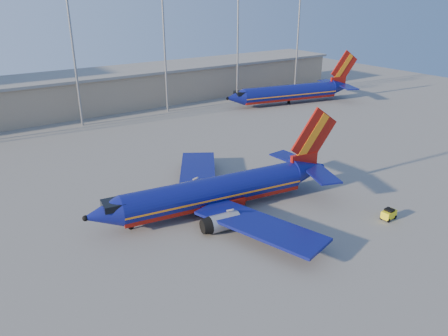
{
  "coord_description": "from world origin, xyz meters",
  "views": [
    {
      "loc": [
        -30.15,
        -43.51,
        26.12
      ],
      "look_at": [
        0.49,
        1.41,
        4.0
      ],
      "focal_mm": 35.0,
      "sensor_mm": 36.0,
      "label": 1
    }
  ],
  "objects": [
    {
      "name": "ground",
      "position": [
        0.0,
        0.0,
        0.0
      ],
      "size": [
        220.0,
        220.0,
        0.0
      ],
      "primitive_type": "plane",
      "color": "slate",
      "rests_on": "ground"
    },
    {
      "name": "terminal_building",
      "position": [
        10.0,
        58.0,
        4.32
      ],
      "size": [
        122.0,
        16.0,
        8.5
      ],
      "color": "gray",
      "rests_on": "ground"
    },
    {
      "name": "aircraft_main",
      "position": [
        -2.24,
        -1.73,
        2.52
      ],
      "size": [
        34.72,
        33.2,
        11.79
      ],
      "rotation": [
        0.0,
        0.0,
        -0.14
      ],
      "color": "navy",
      "rests_on": "ground"
    },
    {
      "name": "aircraft_second",
      "position": [
        44.29,
        35.43,
        2.83
      ],
      "size": [
        36.03,
        15.42,
        12.33
      ],
      "rotation": [
        0.0,
        0.0,
        -0.21
      ],
      "color": "navy",
      "rests_on": "ground"
    },
    {
      "name": "baggage_tug",
      "position": [
        13.36,
        -15.7,
        0.72
      ],
      "size": [
        2.02,
        1.32,
        1.39
      ],
      "rotation": [
        0.0,
        0.0,
        0.08
      ],
      "color": "yellow",
      "rests_on": "ground"
    },
    {
      "name": "light_mast_row",
      "position": [
        5.0,
        46.0,
        17.55
      ],
      "size": [
        101.6,
        1.6,
        28.65
      ],
      "color": "gray",
      "rests_on": "ground"
    }
  ]
}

